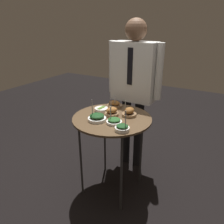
% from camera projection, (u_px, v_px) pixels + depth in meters
% --- Properties ---
extents(ground_plane, '(8.00, 8.00, 0.00)m').
position_uv_depth(ground_plane, '(112.00, 187.00, 2.21)').
color(ground_plane, black).
extents(serving_cart, '(0.70, 0.70, 0.77)m').
position_uv_depth(serving_cart, '(112.00, 123.00, 1.94)').
color(serving_cart, brown).
rests_on(serving_cart, ground_plane).
extents(bowl_spinach_mid_right, '(0.16, 0.16, 0.18)m').
position_uv_depth(bowl_spinach_mid_right, '(97.00, 117.00, 1.85)').
color(bowl_spinach_mid_right, white).
rests_on(bowl_spinach_mid_right, serving_cart).
extents(bowl_roast_near_rim, '(0.13, 0.13, 0.15)m').
position_uv_depth(bowl_roast_near_rim, '(112.00, 112.00, 1.94)').
color(bowl_roast_near_rim, brown).
rests_on(bowl_roast_near_rim, serving_cart).
extents(bowl_asparagus_far_rim, '(0.13, 0.13, 0.04)m').
position_uv_depth(bowl_asparagus_far_rim, '(101.00, 109.00, 2.06)').
color(bowl_asparagus_far_rim, silver).
rests_on(bowl_asparagus_far_rim, serving_cart).
extents(bowl_roast_center, '(0.13, 0.13, 0.14)m').
position_uv_depth(bowl_roast_center, '(129.00, 112.00, 1.94)').
color(bowl_roast_center, brown).
rests_on(bowl_roast_center, serving_cart).
extents(bowl_spinach_front_right, '(0.11, 0.11, 0.18)m').
position_uv_depth(bowl_spinach_front_right, '(122.00, 128.00, 1.67)').
color(bowl_spinach_front_right, silver).
rests_on(bowl_spinach_front_right, serving_cart).
extents(bowl_spinach_front_center, '(0.13, 0.13, 0.14)m').
position_uv_depth(bowl_spinach_front_center, '(114.00, 121.00, 1.80)').
color(bowl_spinach_front_center, white).
rests_on(bowl_spinach_front_center, serving_cart).
extents(bowl_roast_mid_left, '(0.15, 0.15, 0.13)m').
position_uv_depth(bowl_roast_mid_left, '(115.00, 104.00, 2.15)').
color(bowl_roast_mid_left, brown).
rests_on(bowl_roast_mid_left, serving_cart).
extents(waiter_figure, '(0.59, 0.22, 1.59)m').
position_uv_depth(waiter_figure, '(134.00, 79.00, 2.24)').
color(waiter_figure, black).
rests_on(waiter_figure, ground_plane).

